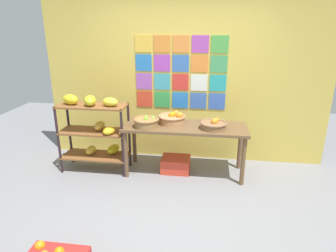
% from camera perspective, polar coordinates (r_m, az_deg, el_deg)
% --- Properties ---
extents(ground, '(9.27, 9.27, 0.00)m').
position_cam_1_polar(ground, '(3.60, 0.41, -16.75)').
color(ground, gray).
extents(back_wall_with_art, '(4.38, 0.07, 2.82)m').
position_cam_1_polar(back_wall_with_art, '(4.63, 3.17, 10.37)').
color(back_wall_with_art, gold).
rests_on(back_wall_with_art, ground).
extents(banana_shelf_unit, '(0.99, 0.48, 1.16)m').
position_cam_1_polar(banana_shelf_unit, '(4.45, -13.80, -0.15)').
color(banana_shelf_unit, '#2B1D24').
rests_on(banana_shelf_unit, ground).
extents(display_table, '(1.75, 0.62, 0.74)m').
position_cam_1_polar(display_table, '(4.24, 3.26, -1.07)').
color(display_table, brown).
rests_on(display_table, ground).
extents(fruit_basket_back_right, '(0.35, 0.35, 0.15)m').
position_cam_1_polar(fruit_basket_back_right, '(4.15, -4.23, 0.75)').
color(fruit_basket_back_right, olive).
rests_on(fruit_basket_back_right, display_table).
extents(fruit_basket_back_left, '(0.36, 0.36, 0.15)m').
position_cam_1_polar(fruit_basket_back_left, '(4.12, 8.74, 0.28)').
color(fruit_basket_back_left, olive).
rests_on(fruit_basket_back_left, display_table).
extents(fruit_basket_left, '(0.39, 0.39, 0.18)m').
position_cam_1_polar(fruit_basket_left, '(4.29, 0.84, 1.48)').
color(fruit_basket_left, '#B67E51').
rests_on(fruit_basket_left, display_table).
extents(produce_crate_under_table, '(0.42, 0.34, 0.22)m').
position_cam_1_polar(produce_crate_under_table, '(4.49, 1.49, -7.35)').
color(produce_crate_under_table, red).
rests_on(produce_crate_under_table, ground).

